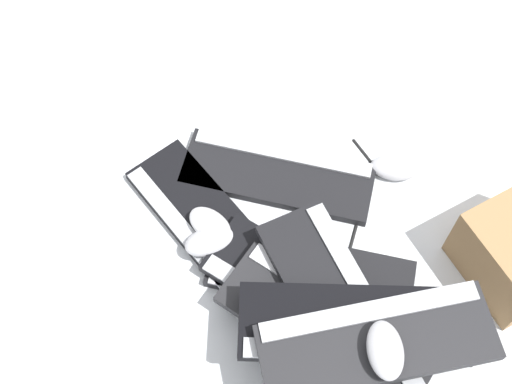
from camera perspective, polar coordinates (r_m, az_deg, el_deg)
ground_plane at (r=1.63m, az=2.17°, el=-1.33°), size 3.20×3.20×0.00m
keyboard_0 at (r=1.65m, az=1.76°, el=1.38°), size 0.19×0.45×0.03m
keyboard_1 at (r=1.60m, az=-3.93°, el=-2.66°), size 0.41×0.42×0.03m
keyboard_2 at (r=1.55m, az=4.35°, el=-6.65°), size 0.18×0.45×0.03m
keyboard_3 at (r=1.50m, az=3.92°, el=-8.19°), size 0.32×0.46×0.03m
keyboard_4 at (r=1.45m, az=5.60°, el=-10.74°), size 0.33×0.46×0.03m
keyboard_5 at (r=1.44m, az=6.56°, el=-9.00°), size 0.45×0.37×0.03m
keyboard_6 at (r=1.39m, az=7.82°, el=-10.50°), size 0.20×0.45×0.03m
keyboard_7 at (r=1.36m, az=9.64°, el=-11.66°), size 0.29×0.46×0.03m
mouse_0 at (r=1.56m, az=-3.66°, el=-2.65°), size 0.11×0.13×0.04m
mouse_1 at (r=1.54m, az=-3.74°, el=-3.93°), size 0.11×0.13×0.04m
mouse_2 at (r=1.32m, az=10.30°, el=-12.35°), size 0.12×0.09×0.04m
mouse_3 at (r=1.69m, az=11.00°, el=1.93°), size 0.07×0.11×0.04m
cable_0 at (r=1.62m, az=8.17°, el=-2.83°), size 0.48×0.06×0.01m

